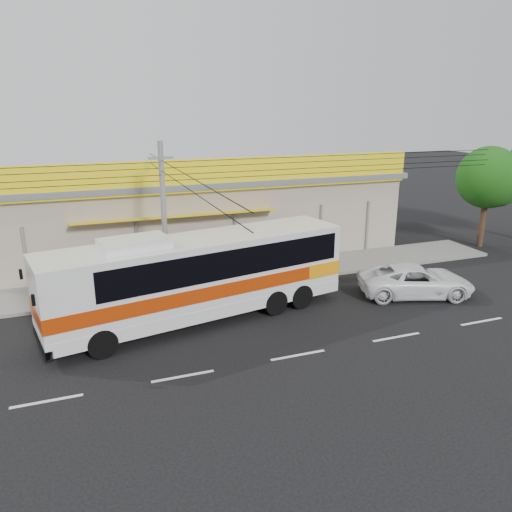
{
  "coord_description": "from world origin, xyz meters",
  "views": [
    {
      "loc": [
        -6.67,
        -16.4,
        8.25
      ],
      "look_at": [
        0.13,
        2.0,
        2.26
      ],
      "focal_mm": 35.0,
      "sensor_mm": 36.0,
      "label": 1
    }
  ],
  "objects_px": {
    "coach_bus": "(204,272)",
    "utility_pole": "(162,171)",
    "white_car": "(416,281)",
    "tree_near": "(490,180)"
  },
  "relations": [
    {
      "from": "coach_bus",
      "to": "white_car",
      "type": "height_order",
      "value": "coach_bus"
    },
    {
      "from": "coach_bus",
      "to": "utility_pole",
      "type": "height_order",
      "value": "utility_pole"
    },
    {
      "from": "white_car",
      "to": "tree_near",
      "type": "bearing_deg",
      "value": -41.38
    },
    {
      "from": "utility_pole",
      "to": "tree_near",
      "type": "height_order",
      "value": "utility_pole"
    },
    {
      "from": "coach_bus",
      "to": "utility_pole",
      "type": "distance_m",
      "value": 4.59
    },
    {
      "from": "coach_bus",
      "to": "utility_pole",
      "type": "bearing_deg",
      "value": 100.04
    },
    {
      "from": "white_car",
      "to": "tree_near",
      "type": "height_order",
      "value": "tree_near"
    },
    {
      "from": "white_car",
      "to": "utility_pole",
      "type": "xyz_separation_m",
      "value": [
        -10.49,
        3.4,
        4.94
      ]
    },
    {
      "from": "coach_bus",
      "to": "utility_pole",
      "type": "xyz_separation_m",
      "value": [
        -1.0,
        2.59,
        3.66
      ]
    },
    {
      "from": "coach_bus",
      "to": "tree_near",
      "type": "distance_m",
      "value": 19.03
    }
  ]
}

